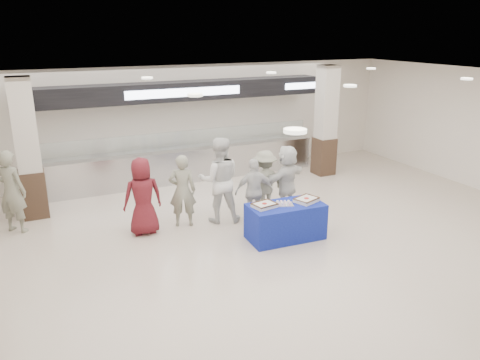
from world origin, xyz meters
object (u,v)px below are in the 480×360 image
sheet_cake_left (264,205)px  cupcake_tray (284,203)px  soldier_bg (12,191)px  chef_tall (219,180)px  chef_short (254,191)px  soldier_a (182,191)px  display_table (285,221)px  civilian_maroon (143,196)px  sheet_cake_right (306,199)px  soldier_b (265,182)px  civilian_white (287,179)px

sheet_cake_left → cupcake_tray: 0.42m
sheet_cake_left → soldier_bg: bearing=149.5°
chef_tall → chef_short: chef_tall is taller
cupcake_tray → soldier_a: bearing=137.1°
cupcake_tray → soldier_a: 2.25m
display_table → soldier_bg: soldier_bg is taller
sheet_cake_left → soldier_bg: 5.33m
civilian_maroon → sheet_cake_right: bearing=154.3°
display_table → sheet_cake_right: sheet_cake_right is taller
sheet_cake_right → soldier_a: soldier_a is taller
cupcake_tray → soldier_b: size_ratio=0.30×
soldier_a → cupcake_tray: bearing=155.4°
civilian_white → civilian_maroon: bearing=-24.9°
sheet_cake_right → chef_short: (-0.67, 1.07, -0.06)m
sheet_cake_right → soldier_bg: size_ratio=0.31×
cupcake_tray → chef_tall: bearing=119.8°
display_table → civilian_maroon: (-2.58, 1.49, 0.46)m
chef_tall → civilian_white: (1.66, -0.11, -0.16)m
soldier_a → civilian_maroon: bearing=21.7°
sheet_cake_right → soldier_bg: bearing=153.1°
sheet_cake_right → soldier_bg: soldier_bg is taller
chef_short → soldier_bg: 5.15m
display_table → civilian_maroon: civilian_maroon is taller
civilian_white → soldier_a: bearing=-27.0°
soldier_a → soldier_b: bearing=-164.1°
soldier_a → soldier_bg: 3.57m
soldier_a → chef_tall: chef_tall is taller
cupcake_tray → display_table: bearing=-13.3°
display_table → chef_short: (-0.21, 1.03, 0.37)m
sheet_cake_right → display_table: bearing=175.2°
sheet_cake_right → soldier_bg: (-5.52, 2.80, 0.10)m
civilian_white → soldier_bg: soldier_bg is taller
civilian_white → soldier_b: bearing=-35.9°
sheet_cake_right → soldier_b: 1.51m
sheet_cake_left → soldier_b: soldier_b is taller
display_table → soldier_a: bearing=140.4°
soldier_bg → cupcake_tray: bearing=-170.4°
display_table → soldier_b: (0.28, 1.46, 0.38)m
civilian_maroon → soldier_a: (0.89, 0.05, -0.02)m
display_table → chef_short: 1.11m
soldier_bg → civilian_white: bearing=-155.3°
sheet_cake_right → cupcake_tray: (-0.51, 0.05, -0.02)m
sheet_cake_left → civilian_white: size_ratio=0.31×
display_table → chef_short: chef_short is taller
civilian_maroon → chef_short: 2.42m
sheet_cake_right → soldier_a: 2.68m
soldier_a → soldier_bg: (-3.36, 1.22, 0.09)m
sheet_cake_right → cupcake_tray: size_ratio=1.23×
soldier_a → soldier_b: size_ratio=1.07×
sheet_cake_right → civilian_white: size_ratio=0.35×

